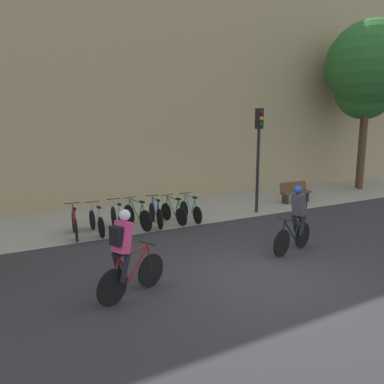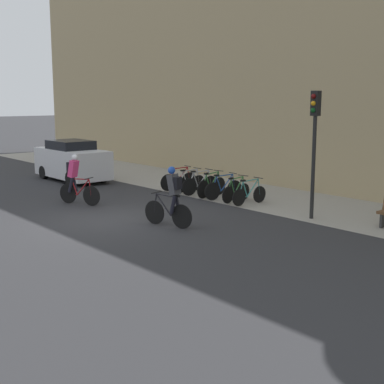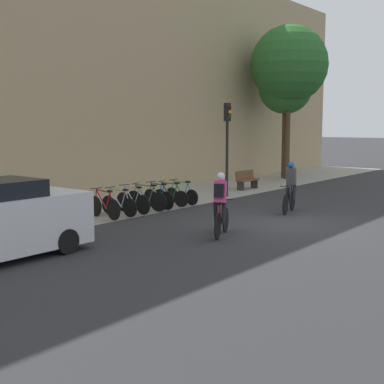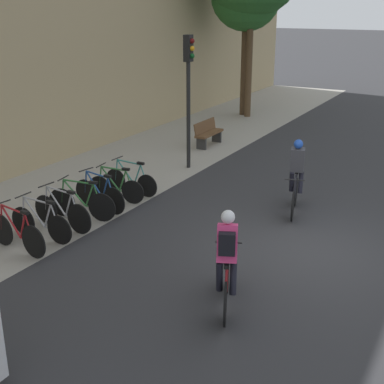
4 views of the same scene
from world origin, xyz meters
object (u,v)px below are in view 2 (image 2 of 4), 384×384
cyclist_pink (75,178)px  parked_bike_0 (179,180)px  cyclist_grey (172,195)px  parked_bike_3 (211,186)px  parked_bike_1 (189,182)px  parked_car (72,161)px  parked_bike_5 (236,191)px  parked_bike_4 (223,189)px  parked_bike_2 (200,184)px  traffic_light_pole (314,132)px  parked_bike_6 (249,194)px

cyclist_pink → parked_bike_0: size_ratio=1.05×
cyclist_grey → parked_bike_3: 5.17m
parked_bike_1 → parked_bike_0: bearing=179.9°
cyclist_pink → parked_bike_3: 5.17m
cyclist_pink → parked_bike_0: (0.01, 4.72, -0.54)m
parked_car → parked_bike_5: bearing=13.8°
parked_bike_1 → parked_bike_4: 2.02m
cyclist_pink → parked_bike_2: 4.94m
traffic_light_pole → parked_car: 12.42m
cyclist_grey → parked_bike_0: size_ratio=1.05×
cyclist_pink → parked_bike_6: size_ratio=1.09×
parked_bike_2 → parked_car: parked_car is taller
parked_bike_0 → parked_bike_1: size_ratio=1.02×
parked_bike_3 → parked_bike_6: parked_bike_3 is taller
parked_bike_2 → parked_car: size_ratio=0.40×
parked_bike_4 → parked_car: size_ratio=0.39×
cyclist_grey → parked_bike_5: 4.55m
parked_bike_6 → cyclist_pink: bearing=-130.7°
parked_bike_5 → parked_bike_6: (0.67, -0.00, -0.00)m
parked_bike_1 → parked_bike_4: parked_bike_4 is taller
parked_bike_6 → parked_bike_2: bearing=180.0°
parked_bike_5 → traffic_light_pole: bearing=-2.7°
cyclist_grey → parked_bike_0: 6.53m
parked_bike_1 → parked_bike_6: 3.36m
parked_bike_1 → parked_bike_5: 2.69m
cyclist_pink → parked_bike_4: cyclist_pink is taller
parked_bike_4 → cyclist_grey: bearing=-61.8°
parked_bike_0 → parked_bike_5: 3.36m
parked_bike_3 → traffic_light_pole: 5.41m
cyclist_grey → parked_bike_2: size_ratio=1.03×
parked_bike_4 → parked_bike_6: bearing=-0.1°
cyclist_pink → cyclist_grey: bearing=5.7°
cyclist_pink → parked_car: 5.83m
cyclist_grey → traffic_light_pole: (1.94, 4.06, 1.79)m
parked_bike_0 → parked_bike_3: (2.02, -0.00, 0.00)m
parked_bike_3 → traffic_light_pole: traffic_light_pole is taller
cyclist_pink → parked_bike_0: cyclist_pink is taller
parked_bike_6 → cyclist_grey: bearing=-77.8°
parked_bike_2 → cyclist_grey: bearing=-49.5°
cyclist_grey → parked_bike_5: bearing=110.6°
parked_bike_2 → parked_bike_6: bearing=-0.0°
parked_bike_2 → parked_bike_3: same height
traffic_light_pole → cyclist_grey: bearing=-115.6°
parked_bike_2 → parked_car: (-6.57, -2.10, 0.49)m
parked_car → parked_bike_3: bearing=16.2°
parked_bike_3 → traffic_light_pole: bearing=-2.0°
parked_bike_0 → parked_bike_5: size_ratio=1.09×
parked_bike_0 → parked_bike_1: 0.67m
parked_bike_2 → parked_bike_3: bearing=0.0°
parked_bike_1 → parked_bike_5: bearing=0.0°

